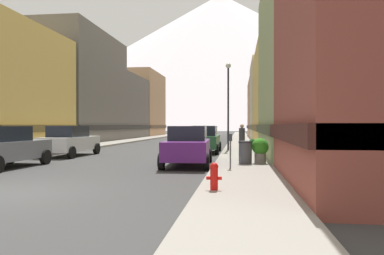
# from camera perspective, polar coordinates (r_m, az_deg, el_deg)

# --- Properties ---
(ground_plane) EXTENTS (400.00, 400.00, 0.00)m
(ground_plane) POSITION_cam_1_polar(r_m,az_deg,el_deg) (11.08, -26.54, -9.09)
(ground_plane) COLOR #3B3B3B
(sidewalk_left) EXTENTS (2.50, 100.00, 0.15)m
(sidewalk_left) POSITION_cam_1_polar(r_m,az_deg,el_deg) (45.81, -8.35, -1.85)
(sidewalk_left) COLOR gray
(sidewalk_left) RESTS_ON ground
(sidewalk_right) EXTENTS (2.50, 100.00, 0.15)m
(sidewalk_right) POSITION_cam_1_polar(r_m,az_deg,el_deg) (44.11, 7.50, -1.94)
(sidewalk_right) COLOR gray
(sidewalk_right) RESTS_ON ground
(storefront_left_2) EXTENTS (9.09, 13.64, 11.40)m
(storefront_left_2) POSITION_cam_1_polar(r_m,az_deg,el_deg) (41.21, -18.71, 5.48)
(storefront_left_2) COLOR #66605B
(storefront_left_2) RESTS_ON ground
(storefront_left_3) EXTENTS (7.47, 11.04, 8.59)m
(storefront_left_3) POSITION_cam_1_polar(r_m,az_deg,el_deg) (52.19, -11.95, 2.87)
(storefront_left_3) COLOR #66605B
(storefront_left_3) RESTS_ON ground
(storefront_left_4) EXTENTS (8.32, 12.33, 10.76)m
(storefront_left_4) POSITION_cam_1_polar(r_m,az_deg,el_deg) (63.96, -8.71, 3.36)
(storefront_left_4) COLOR tan
(storefront_left_4) RESTS_ON ground
(storefront_right_1) EXTENTS (9.38, 12.36, 10.53)m
(storefront_right_1) POSITION_cam_1_polar(r_m,az_deg,el_deg) (22.79, 22.60, 8.58)
(storefront_right_1) COLOR #8C9966
(storefront_right_1) RESTS_ON ground
(storefront_right_2) EXTENTS (9.46, 11.88, 8.51)m
(storefront_right_2) POSITION_cam_1_polar(r_m,az_deg,el_deg) (34.71, 17.26, 4.10)
(storefront_right_2) COLOR #D8B259
(storefront_right_2) RESTS_ON ground
(storefront_right_3) EXTENTS (7.99, 11.33, 9.48)m
(storefront_right_3) POSITION_cam_1_polar(r_m,az_deg,el_deg) (46.65, 13.78, 3.71)
(storefront_right_3) COLOR beige
(storefront_right_3) RESTS_ON ground
(storefront_right_4) EXTENTS (6.92, 12.74, 8.74)m
(storefront_right_4) POSITION_cam_1_polar(r_m,az_deg,el_deg) (59.08, 11.88, 2.64)
(storefront_right_4) COLOR tan
(storefront_right_4) RESTS_ON ground
(car_left_0) EXTENTS (2.23, 4.47, 1.78)m
(car_left_0) POSITION_cam_1_polar(r_m,az_deg,el_deg) (17.53, -27.11, -2.68)
(car_left_0) COLOR slate
(car_left_0) RESTS_ON ground
(car_left_1) EXTENTS (2.18, 4.45, 1.78)m
(car_left_1) POSITION_cam_1_polar(r_m,az_deg,el_deg) (22.92, -18.30, -1.96)
(car_left_1) COLOR silver
(car_left_1) RESTS_ON ground
(car_right_0) EXTENTS (2.24, 4.48, 1.78)m
(car_right_0) POSITION_cam_1_polar(r_m,az_deg,el_deg) (16.64, -0.64, -2.80)
(car_right_0) COLOR #591E72
(car_right_0) RESTS_ON ground
(car_right_1) EXTENTS (2.08, 4.41, 1.78)m
(car_right_1) POSITION_cam_1_polar(r_m,az_deg,el_deg) (24.41, 1.90, -1.81)
(car_right_1) COLOR #265933
(car_right_1) RESTS_ON ground
(car_driving_0) EXTENTS (2.06, 4.40, 1.78)m
(car_driving_0) POSITION_cam_1_polar(r_m,az_deg,el_deg) (43.44, 1.36, -0.88)
(car_driving_0) COLOR #591E72
(car_driving_0) RESTS_ON ground
(fire_hydrant_near) EXTENTS (0.40, 0.22, 0.70)m
(fire_hydrant_near) POSITION_cam_1_polar(r_m,az_deg,el_deg) (9.59, 3.42, -7.35)
(fire_hydrant_near) COLOR red
(fire_hydrant_near) RESTS_ON sidewalk_right
(parking_meter_near) EXTENTS (0.14, 0.10, 1.33)m
(parking_meter_near) POSITION_cam_1_polar(r_m,az_deg,el_deg) (14.35, 5.93, -2.85)
(parking_meter_near) COLOR #595960
(parking_meter_near) RESTS_ON sidewalk_right
(trash_bin_right) EXTENTS (0.59, 0.59, 0.98)m
(trash_bin_right) POSITION_cam_1_polar(r_m,az_deg,el_deg) (16.23, 8.21, -3.79)
(trash_bin_right) COLOR #4C5156
(trash_bin_right) RESTS_ON sidewalk_right
(potted_plant_0) EXTENTS (0.74, 0.74, 1.10)m
(potted_plant_0) POSITION_cam_1_polar(r_m,az_deg,el_deg) (16.50, 10.45, -3.29)
(potted_plant_0) COLOR gray
(potted_plant_0) RESTS_ON sidewalk_right
(potted_plant_1) EXTENTS (0.54, 0.54, 0.82)m
(potted_plant_1) POSITION_cam_1_polar(r_m,az_deg,el_deg) (30.75, -17.93, -1.94)
(potted_plant_1) COLOR gray
(potted_plant_1) RESTS_ON sidewalk_left
(potted_plant_2) EXTENTS (0.47, 0.47, 0.73)m
(potted_plant_2) POSITION_cam_1_polar(r_m,az_deg,el_deg) (26.47, 9.26, -2.50)
(potted_plant_2) COLOR gray
(potted_plant_2) RESTS_ON sidewalk_right
(pedestrian_1) EXTENTS (0.36, 0.36, 1.74)m
(pedestrian_1) POSITION_cam_1_polar(r_m,az_deg,el_deg) (22.61, 7.69, -1.83)
(pedestrian_1) COLOR #333338
(pedestrian_1) RESTS_ON sidewalk_right
(streetlamp_right) EXTENTS (0.36, 0.36, 5.86)m
(streetlamp_right) POSITION_cam_1_polar(r_m,az_deg,el_deg) (25.08, 5.59, 5.30)
(streetlamp_right) COLOR black
(streetlamp_right) RESTS_ON sidewalk_right
(mountain_backdrop) EXTENTS (301.63, 301.63, 97.01)m
(mountain_backdrop) POSITION_cam_1_polar(r_m,az_deg,el_deg) (273.43, 4.44, 10.15)
(mountain_backdrop) COLOR silver
(mountain_backdrop) RESTS_ON ground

